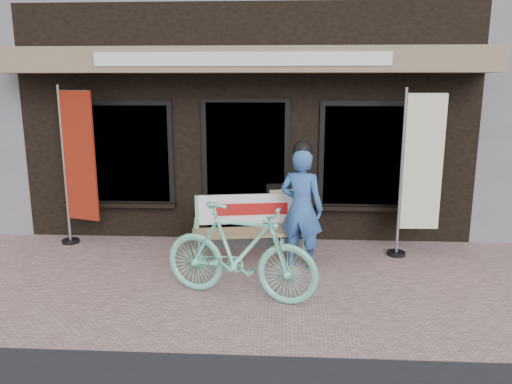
# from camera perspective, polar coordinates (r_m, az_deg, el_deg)

# --- Properties ---
(ground) EXTENTS (70.00, 70.00, 0.00)m
(ground) POSITION_cam_1_polar(r_m,az_deg,el_deg) (6.16, -2.61, -10.98)
(ground) COLOR #A88280
(ground) RESTS_ON ground
(storefront) EXTENTS (7.00, 6.77, 6.00)m
(storefront) POSITION_cam_1_polar(r_m,az_deg,el_deg) (10.61, 0.05, 15.40)
(storefront) COLOR black
(storefront) RESTS_ON ground
(bench) EXTENTS (1.73, 0.70, 0.91)m
(bench) POSITION_cam_1_polar(r_m,az_deg,el_deg) (6.96, -0.38, -3.49)
(bench) COLOR #6FDAB0
(bench) RESTS_ON ground
(person) EXTENTS (0.68, 0.56, 1.71)m
(person) POSITION_cam_1_polar(r_m,az_deg,el_deg) (6.65, 5.22, -1.59)
(person) COLOR #325FAC
(person) RESTS_ON ground
(bicycle) EXTENTS (1.93, 1.03, 1.11)m
(bicycle) POSITION_cam_1_polar(r_m,az_deg,el_deg) (5.72, -1.86, -6.85)
(bicycle) COLOR #6FDAB0
(bicycle) RESTS_ON ground
(nobori_red) EXTENTS (0.71, 0.35, 2.41)m
(nobori_red) POSITION_cam_1_polar(r_m,az_deg,el_deg) (7.89, -19.75, 2.94)
(nobori_red) COLOR gray
(nobori_red) RESTS_ON ground
(nobori_cream) EXTENTS (0.70, 0.27, 2.38)m
(nobori_cream) POSITION_cam_1_polar(r_m,az_deg,el_deg) (7.31, 18.10, 2.23)
(nobori_cream) COLOR gray
(nobori_cream) RESTS_ON ground
(menu_stand) EXTENTS (0.49, 0.21, 0.97)m
(menu_stand) POSITION_cam_1_polar(r_m,az_deg,el_deg) (7.52, 3.00, -2.58)
(menu_stand) COLOR black
(menu_stand) RESTS_ON ground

